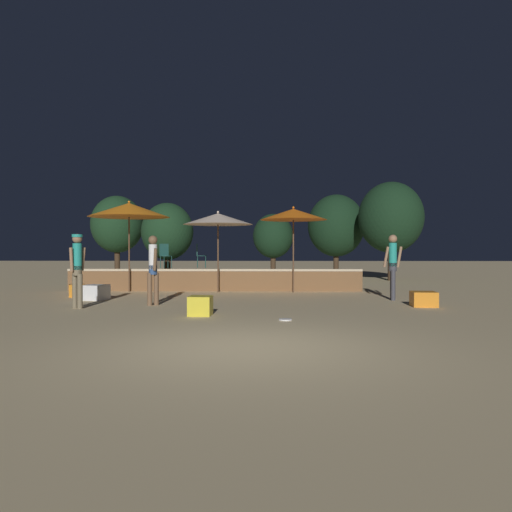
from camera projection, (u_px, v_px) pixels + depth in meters
ground_plane at (243, 348)px, 7.37m from camera, size 120.00×120.00×0.00m
wooden_deck at (217, 279)px, 18.58m from camera, size 10.38×2.23×0.79m
patio_umbrella_0 at (218, 219)px, 17.10m from camera, size 2.38×2.38×2.79m
patio_umbrella_1 at (129, 210)px, 17.36m from camera, size 2.80×2.80×3.17m
patio_umbrella_2 at (293, 214)px, 16.98m from camera, size 2.29×2.29×2.94m
cube_seat_0 at (200, 306)px, 11.00m from camera, size 0.52×0.52×0.43m
cube_seat_1 at (77, 291)px, 15.41m from camera, size 0.61×0.61×0.39m
cube_seat_2 at (424, 299)px, 12.77m from camera, size 0.65×0.65×0.38m
cube_seat_3 at (95, 292)px, 14.45m from camera, size 0.75×0.75×0.44m
person_0 at (77, 265)px, 12.34m from camera, size 0.30×0.47×1.85m
person_1 at (393, 263)px, 14.39m from camera, size 0.55×0.31×1.89m
person_2 at (153, 267)px, 13.05m from camera, size 0.36×0.52×1.83m
bistro_chair_0 at (199, 253)px, 18.80m from camera, size 0.41×0.41×0.90m
bistro_chair_1 at (165, 253)px, 18.32m from camera, size 0.48×0.48×0.90m
frisbee_disc at (285, 320)px, 10.23m from camera, size 0.27×0.27×0.03m
background_tree_0 at (167, 232)px, 22.74m from camera, size 2.36×2.36×3.60m
background_tree_1 at (391, 218)px, 23.67m from camera, size 3.06×3.06×4.69m
background_tree_2 at (336, 226)px, 26.42m from camera, size 2.99×2.99×4.40m
background_tree_3 at (273, 236)px, 26.97m from camera, size 2.18×2.18×3.41m
background_tree_4 at (117, 225)px, 25.93m from camera, size 2.69×2.69×4.28m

